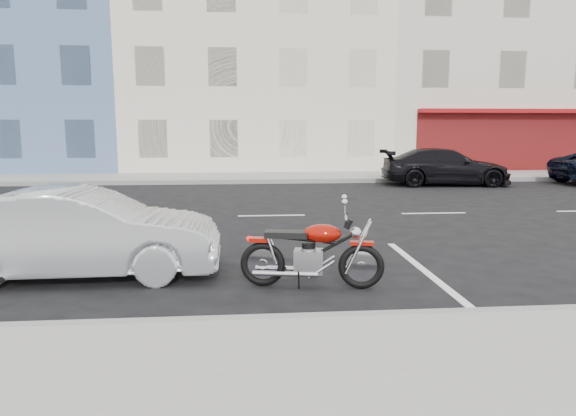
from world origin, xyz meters
name	(u,v)px	position (x,y,z in m)	size (l,w,h in m)	color
ground	(354,214)	(0.00, 0.00, 0.00)	(120.00, 120.00, 0.00)	black
sidewalk_far	(185,178)	(-5.00, 8.70, 0.07)	(80.00, 3.40, 0.15)	gray
curb_near	(10,331)	(-5.00, -7.00, 0.08)	(80.00, 0.12, 0.16)	gray
curb_far	(180,182)	(-5.00, 7.00, 0.08)	(80.00, 0.12, 0.16)	gray
bldg_blue	(21,40)	(-14.00, 16.30, 6.50)	(12.00, 12.00, 13.00)	slate
bldg_cream	(255,58)	(-2.00, 16.30, 5.75)	(12.00, 12.00, 11.50)	beige
bldg_corner	(489,51)	(11.00, 16.30, 6.25)	(14.00, 12.00, 12.50)	beige
motorcycle	(363,257)	(-1.10, -5.71, 0.44)	(1.89, 0.69, 0.95)	black
sedan_silver	(81,233)	(-4.93, -4.84, 0.63)	(1.34, 3.85, 1.27)	#A3A5AA
car_far	(445,167)	(4.66, 5.99, 0.67)	(1.86, 4.58, 1.33)	black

